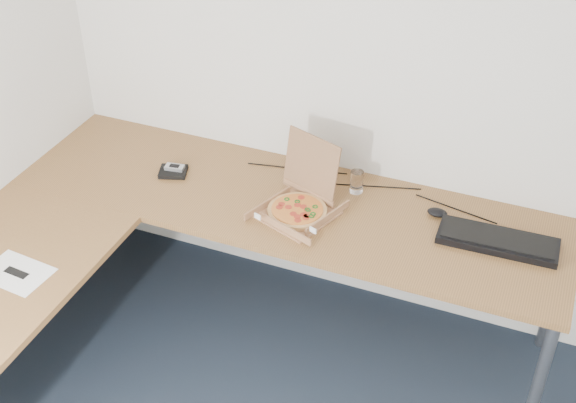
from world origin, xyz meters
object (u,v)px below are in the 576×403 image
at_px(desk, 178,244).
at_px(keyboard, 498,241).
at_px(wallet, 173,172).
at_px(pizza_box, 299,206).
at_px(drinking_glass, 357,182).

xyz_separation_m(desk, keyboard, (1.24, 0.47, 0.04)).
xyz_separation_m(keyboard, wallet, (-1.50, -0.04, -0.00)).
relative_size(desk, keyboard, 5.10).
distance_m(pizza_box, drinking_glass, 0.31).
relative_size(desk, drinking_glass, 23.45).
relative_size(desk, wallet, 19.74).
bearing_deg(drinking_glass, keyboard, -12.21).
xyz_separation_m(drinking_glass, wallet, (-0.84, -0.18, -0.04)).
relative_size(drinking_glass, keyboard, 0.22).
relative_size(keyboard, wallet, 3.87).
height_order(pizza_box, drinking_glass, pizza_box).
distance_m(desk, pizza_box, 0.55).
bearing_deg(desk, wallet, 121.09).
height_order(desk, keyboard, keyboard).
distance_m(desk, drinking_glass, 0.85).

